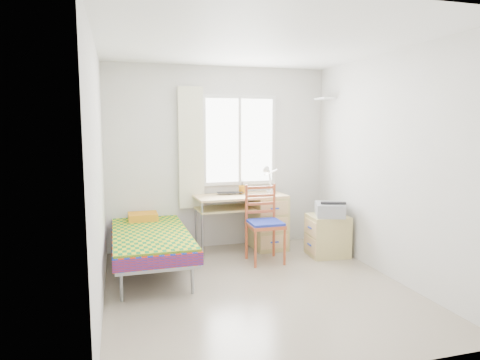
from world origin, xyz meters
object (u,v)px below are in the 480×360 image
Objects in this scene: chair at (264,219)px; desk at (263,219)px; printer at (330,209)px; bed at (150,237)px; cabinet at (327,235)px.

desk is at bearing 73.56° from chair.
desk is 2.47× the size of printer.
chair is 1.92× the size of printer.
bed is at bearing -166.52° from desk.
bed is at bearing 177.60° from chair.
printer is (0.91, -0.06, 0.09)m from chair.
printer is at bearing -2.95° from chair.
bed is 2.36m from cabinet.
bed reaches higher than desk.
cabinet is at bearing -41.30° from desk.
printer is at bearing -42.57° from desk.
bed is at bearing -162.93° from printer.
cabinet is 1.06× the size of printer.
printer is (0.01, -0.03, 0.37)m from cabinet.
printer is (2.37, -0.14, 0.24)m from bed.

